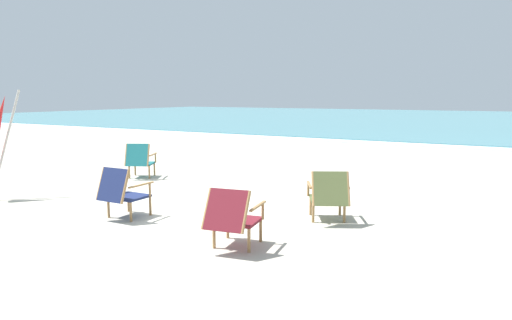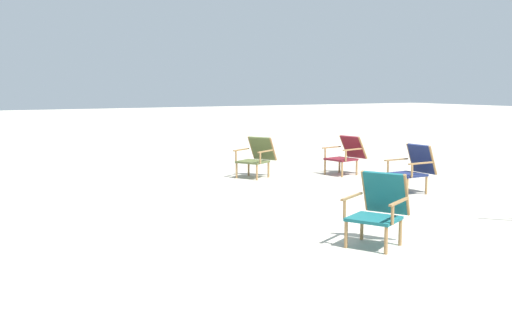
{
  "view_description": "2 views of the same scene",
  "coord_description": "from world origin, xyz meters",
  "px_view_note": "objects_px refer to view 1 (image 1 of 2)",
  "views": [
    {
      "loc": [
        5.14,
        -5.88,
        1.9
      ],
      "look_at": [
        0.73,
        1.89,
        0.63
      ],
      "focal_mm": 32.0,
      "sensor_mm": 36.0,
      "label": 1
    },
    {
      "loc": [
        -7.43,
        6.35,
        1.8
      ],
      "look_at": [
        0.83,
        1.64,
        0.62
      ],
      "focal_mm": 42.0,
      "sensor_mm": 36.0,
      "label": 2
    }
  ],
  "objects_px": {
    "beach_chair_front_right": "(329,194)",
    "beach_chair_mid_center": "(140,160)",
    "beach_chair_front_left": "(122,192)",
    "beach_chair_far_center": "(233,216)"
  },
  "relations": [
    {
      "from": "beach_chair_front_right",
      "to": "beach_chair_mid_center",
      "type": "bearing_deg",
      "value": 165.48
    },
    {
      "from": "beach_chair_front_left",
      "to": "beach_chair_front_right",
      "type": "distance_m",
      "value": 3.17
    },
    {
      "from": "beach_chair_front_right",
      "to": "beach_chair_mid_center",
      "type": "relative_size",
      "value": 1.07
    },
    {
      "from": "beach_chair_front_left",
      "to": "beach_chair_front_right",
      "type": "bearing_deg",
      "value": 26.58
    },
    {
      "from": "beach_chair_far_center",
      "to": "beach_chair_front_left",
      "type": "relative_size",
      "value": 1.04
    },
    {
      "from": "beach_chair_front_right",
      "to": "beach_chair_far_center",
      "type": "bearing_deg",
      "value": -108.46
    },
    {
      "from": "beach_chair_far_center",
      "to": "beach_chair_front_left",
      "type": "height_order",
      "value": "beach_chair_front_left"
    },
    {
      "from": "beach_chair_far_center",
      "to": "beach_chair_front_right",
      "type": "height_order",
      "value": "beach_chair_front_right"
    },
    {
      "from": "beach_chair_far_center",
      "to": "beach_chair_front_right",
      "type": "distance_m",
      "value": 1.86
    },
    {
      "from": "beach_chair_far_center",
      "to": "beach_chair_mid_center",
      "type": "height_order",
      "value": "beach_chair_mid_center"
    }
  ]
}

